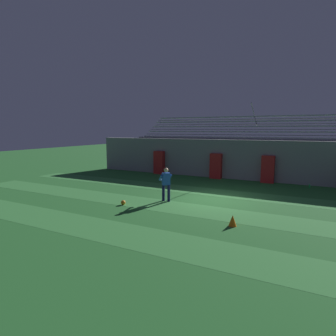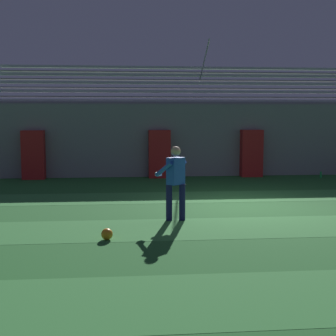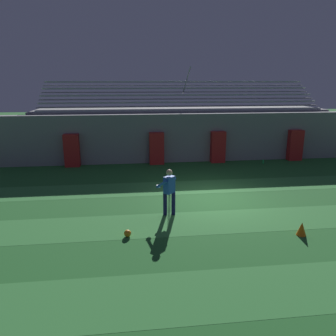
{
  "view_description": "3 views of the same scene",
  "coord_description": "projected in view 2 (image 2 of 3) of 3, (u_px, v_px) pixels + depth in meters",
  "views": [
    {
      "loc": [
        4.36,
        -13.45,
        3.56
      ],
      "look_at": [
        -2.11,
        -0.95,
        1.59
      ],
      "focal_mm": 30.0,
      "sensor_mm": 36.0,
      "label": 1
    },
    {
      "loc": [
        -3.09,
        -11.7,
        2.33
      ],
      "look_at": [
        -2.13,
        -1.29,
        1.17
      ],
      "focal_mm": 50.0,
      "sensor_mm": 36.0,
      "label": 2
    },
    {
      "loc": [
        -3.3,
        -12.21,
        4.64
      ],
      "look_at": [
        -2.02,
        -1.51,
        1.75
      ],
      "focal_mm": 35.0,
      "sensor_mm": 36.0,
      "label": 3
    }
  ],
  "objects": [
    {
      "name": "ground_plane",
      "position": [
        245.0,
        207.0,
        12.12
      ],
      "size": [
        80.0,
        80.0,
        0.0
      ],
      "primitive_type": "plane",
      "color": "#236028"
    },
    {
      "name": "turf_stripe_mid",
      "position": [
        272.0,
        226.0,
        9.92
      ],
      "size": [
        28.0,
        1.89,
        0.01
      ],
      "primitive_type": "cube",
      "color": "#337A38",
      "rests_on": "ground"
    },
    {
      "name": "turf_stripe_far",
      "position": [
        232.0,
        196.0,
        13.66
      ],
      "size": [
        28.0,
        1.89,
        0.01
      ],
      "primitive_type": "cube",
      "color": "#337A38",
      "rests_on": "ground"
    },
    {
      "name": "back_wall",
      "position": [
        204.0,
        140.0,
        18.4
      ],
      "size": [
        24.0,
        0.6,
        2.8
      ],
      "primitive_type": "cube",
      "color": "gray",
      "rests_on": "ground"
    },
    {
      "name": "padding_pillar_gate_left",
      "position": [
        159.0,
        154.0,
        17.75
      ],
      "size": [
        0.82,
        0.44,
        1.81
      ],
      "primitive_type": "cube",
      "color": "#B21E1E",
      "rests_on": "ground"
    },
    {
      "name": "padding_pillar_gate_right",
      "position": [
        251.0,
        153.0,
        18.07
      ],
      "size": [
        0.82,
        0.44,
        1.81
      ],
      "primitive_type": "cube",
      "color": "#B21E1E",
      "rests_on": "ground"
    },
    {
      "name": "padding_pillar_far_left",
      "position": [
        33.0,
        155.0,
        17.32
      ],
      "size": [
        0.82,
        0.44,
        1.81
      ],
      "primitive_type": "cube",
      "color": "#B21E1E",
      "rests_on": "ground"
    },
    {
      "name": "bleacher_stand",
      "position": [
        195.0,
        135.0,
        20.71
      ],
      "size": [
        18.0,
        4.05,
        5.43
      ],
      "color": "gray",
      "rests_on": "ground"
    },
    {
      "name": "goalkeeper",
      "position": [
        175.0,
        178.0,
        10.44
      ],
      "size": [
        0.74,
        0.74,
        1.67
      ],
      "color": "#19194C",
      "rests_on": "ground"
    },
    {
      "name": "soccer_ball",
      "position": [
        107.0,
        234.0,
        8.85
      ],
      "size": [
        0.22,
        0.22,
        0.22
      ],
      "primitive_type": "sphere",
      "color": "orange",
      "rests_on": "ground"
    },
    {
      "name": "water_bottle",
      "position": [
        321.0,
        175.0,
        17.76
      ],
      "size": [
        0.07,
        0.07,
        0.24
      ],
      "primitive_type": "cylinder",
      "color": "green",
      "rests_on": "ground"
    }
  ]
}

